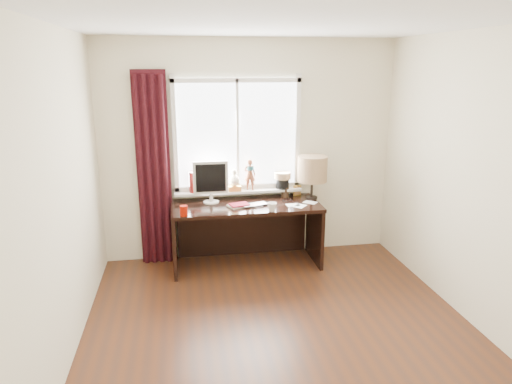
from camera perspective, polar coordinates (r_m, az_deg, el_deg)
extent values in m
cube|color=#4C2613|center=(4.12, 3.78, -18.30)|extent=(3.50, 4.00, 0.00)
cube|color=white|center=(3.43, 4.61, 20.65)|extent=(3.50, 4.00, 0.00)
cube|color=beige|center=(5.47, -0.80, 5.14)|extent=(3.50, 0.00, 2.60)
cube|color=beige|center=(1.85, 19.69, -18.10)|extent=(3.50, 0.00, 2.60)
cube|color=beige|center=(3.59, -24.17, -1.92)|extent=(0.00, 4.00, 2.60)
cube|color=beige|center=(4.32, 27.36, 0.49)|extent=(0.00, 4.00, 2.60)
imported|color=silver|center=(5.18, -0.17, -1.61)|extent=(0.34, 0.27, 0.02)
imported|color=white|center=(4.98, 2.00, -1.85)|extent=(0.14, 0.14, 0.11)
cylinder|color=#880D00|center=(4.89, -9.01, -2.33)|extent=(0.08, 0.08, 0.11)
cube|color=white|center=(5.40, -2.36, 7.15)|extent=(1.40, 0.02, 1.30)
cube|color=silver|center=(5.51, -2.26, 0.67)|extent=(1.50, 0.05, 0.05)
cube|color=silver|center=(5.32, -2.41, 13.78)|extent=(1.50, 0.05, 0.05)
cube|color=silver|center=(5.34, -10.13, 6.81)|extent=(0.05, 0.05, 1.40)
cube|color=silver|center=(5.52, 5.22, 7.27)|extent=(0.05, 0.05, 1.40)
cube|color=silver|center=(5.38, -2.33, 7.11)|extent=(0.03, 0.05, 1.30)
cube|color=silver|center=(5.47, -2.19, 0.13)|extent=(1.52, 0.18, 0.03)
cylinder|color=maroon|center=(5.38, -7.66, 1.25)|extent=(0.14, 0.14, 0.24)
cube|color=gold|center=(5.43, -2.71, 0.50)|extent=(0.15, 0.12, 0.06)
sphere|color=beige|center=(5.41, -2.72, 1.47)|extent=(0.13, 0.13, 0.13)
sphere|color=beige|center=(5.38, -2.74, 2.50)|extent=(0.07, 0.07, 0.07)
imported|color=brown|center=(5.42, -0.70, 2.19)|extent=(0.16, 0.13, 0.38)
cylinder|color=#1E4C51|center=(5.39, -0.69, 3.02)|extent=(0.11, 0.11, 0.05)
cylinder|color=black|center=(5.53, 3.32, 1.08)|extent=(0.16, 0.16, 0.12)
cylinder|color=#8C6B4C|center=(5.50, 3.34, 2.09)|extent=(0.20, 0.20, 0.08)
cube|color=black|center=(5.38, -12.66, 2.67)|extent=(0.38, 0.05, 2.25)
cylinder|color=black|center=(5.36, -14.15, 2.25)|extent=(0.06, 0.06, 2.20)
cylinder|color=black|center=(5.35, -13.19, 2.30)|extent=(0.06, 0.06, 2.20)
cylinder|color=black|center=(5.35, -12.23, 2.34)|extent=(0.06, 0.06, 2.20)
cylinder|color=black|center=(5.34, -11.26, 2.39)|extent=(0.06, 0.06, 2.20)
cube|color=black|center=(5.24, -1.23, -1.76)|extent=(1.70, 0.70, 0.04)
cube|color=black|center=(5.32, -10.14, -6.04)|extent=(0.04, 0.64, 0.71)
cube|color=black|center=(5.54, 7.35, -5.02)|extent=(0.04, 0.64, 0.71)
cube|color=black|center=(5.68, -1.71, -4.38)|extent=(1.60, 0.03, 0.71)
cylinder|color=beige|center=(5.32, -5.61, -1.25)|extent=(0.18, 0.18, 0.01)
cylinder|color=beige|center=(5.31, -5.63, -0.65)|extent=(0.04, 0.04, 0.10)
cube|color=beige|center=(5.25, -5.70, 1.81)|extent=(0.40, 0.04, 0.38)
cube|color=black|center=(5.22, -5.68, 1.75)|extent=(0.34, 0.01, 0.32)
cube|color=beige|center=(5.16, -2.22, -1.72)|extent=(0.27, 0.24, 0.02)
cube|color=maroon|center=(5.15, -2.10, -1.58)|extent=(0.24, 0.20, 0.01)
cylinder|color=black|center=(5.53, 3.67, 0.01)|extent=(0.09, 0.09, 0.12)
cylinder|color=black|center=(5.52, 3.50, 0.53)|extent=(0.01, 0.01, 0.22)
cylinder|color=black|center=(5.52, 3.81, 0.34)|extent=(0.01, 0.01, 0.19)
cylinder|color=black|center=(5.53, 3.64, 0.70)|extent=(0.01, 0.01, 0.25)
cylinder|color=black|center=(5.54, 3.82, 0.30)|extent=(0.01, 0.01, 0.17)
cube|color=gold|center=(5.59, 5.17, 0.21)|extent=(0.10, 0.03, 0.13)
cube|color=#996633|center=(5.58, 5.20, 0.18)|extent=(0.07, 0.02, 0.10)
cylinder|color=black|center=(5.48, 6.94, -0.72)|extent=(0.14, 0.14, 0.03)
cylinder|color=black|center=(5.44, 6.98, 0.55)|extent=(0.03, 0.03, 0.22)
cylinder|color=tan|center=(5.39, 7.06, 2.91)|extent=(0.35, 0.35, 0.30)
cube|color=white|center=(5.22, 4.63, -1.63)|extent=(0.16, 0.12, 0.00)
cube|color=white|center=(5.34, 6.80, -1.29)|extent=(0.19, 0.18, 0.00)
cube|color=white|center=(5.19, 5.52, -1.76)|extent=(0.18, 0.18, 0.00)
torus|color=black|center=(5.26, 1.36, -1.43)|extent=(0.18, 0.18, 0.01)
torus|color=black|center=(5.39, 3.89, -1.03)|extent=(0.14, 0.14, 0.01)
torus|color=black|center=(5.24, -0.79, -1.49)|extent=(0.11, 0.11, 0.01)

